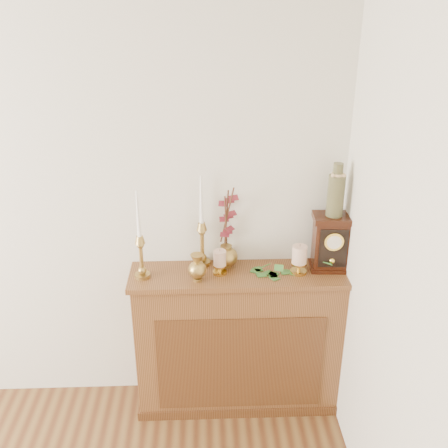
{
  "coord_description": "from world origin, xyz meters",
  "views": [
    {
      "loc": [
        1.21,
        -0.47,
        2.41
      ],
      "look_at": [
        1.31,
        2.05,
        1.25
      ],
      "focal_mm": 42.0,
      "sensor_mm": 36.0,
      "label": 1
    }
  ],
  "objects_px": {
    "ceramic_vase": "(336,193)",
    "candlestick_left": "(141,250)",
    "bud_vase": "(197,268)",
    "mantel_clock": "(331,243)",
    "ginger_jar": "(227,228)",
    "candlestick_center": "(202,237)"
  },
  "relations": [
    {
      "from": "candlestick_left",
      "to": "ceramic_vase",
      "type": "xyz_separation_m",
      "value": [
        1.06,
        0.06,
        0.29
      ]
    },
    {
      "from": "ginger_jar",
      "to": "mantel_clock",
      "type": "xyz_separation_m",
      "value": [
        0.58,
        -0.08,
        -0.06
      ]
    },
    {
      "from": "bud_vase",
      "to": "mantel_clock",
      "type": "distance_m",
      "value": 0.76
    },
    {
      "from": "candlestick_left",
      "to": "bud_vase",
      "type": "height_order",
      "value": "candlestick_left"
    },
    {
      "from": "ginger_jar",
      "to": "bud_vase",
      "type": "bearing_deg",
      "value": -132.1
    },
    {
      "from": "mantel_clock",
      "to": "ceramic_vase",
      "type": "distance_m",
      "value": 0.3
    },
    {
      "from": "ginger_jar",
      "to": "mantel_clock",
      "type": "distance_m",
      "value": 0.59
    },
    {
      "from": "ginger_jar",
      "to": "mantel_clock",
      "type": "height_order",
      "value": "ginger_jar"
    },
    {
      "from": "candlestick_center",
      "to": "ceramic_vase",
      "type": "xyz_separation_m",
      "value": [
        0.72,
        -0.07,
        0.28
      ]
    },
    {
      "from": "bud_vase",
      "to": "candlestick_center",
      "type": "bearing_deg",
      "value": 81.38
    },
    {
      "from": "bud_vase",
      "to": "ceramic_vase",
      "type": "relative_size",
      "value": 0.54
    },
    {
      "from": "ceramic_vase",
      "to": "candlestick_left",
      "type": "bearing_deg",
      "value": -176.62
    },
    {
      "from": "candlestick_center",
      "to": "ginger_jar",
      "type": "relative_size",
      "value": 1.09
    },
    {
      "from": "mantel_clock",
      "to": "candlestick_left",
      "type": "bearing_deg",
      "value": -173.68
    },
    {
      "from": "ginger_jar",
      "to": "ceramic_vase",
      "type": "distance_m",
      "value": 0.63
    },
    {
      "from": "bud_vase",
      "to": "ceramic_vase",
      "type": "distance_m",
      "value": 0.85
    },
    {
      "from": "candlestick_center",
      "to": "mantel_clock",
      "type": "relative_size",
      "value": 1.65
    },
    {
      "from": "mantel_clock",
      "to": "ceramic_vase",
      "type": "bearing_deg",
      "value": 90.0
    },
    {
      "from": "bud_vase",
      "to": "mantel_clock",
      "type": "relative_size",
      "value": 0.49
    },
    {
      "from": "candlestick_left",
      "to": "bud_vase",
      "type": "bearing_deg",
      "value": -9.03
    },
    {
      "from": "bud_vase",
      "to": "mantel_clock",
      "type": "height_order",
      "value": "mantel_clock"
    },
    {
      "from": "candlestick_center",
      "to": "mantel_clock",
      "type": "bearing_deg",
      "value": -5.71
    }
  ]
}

